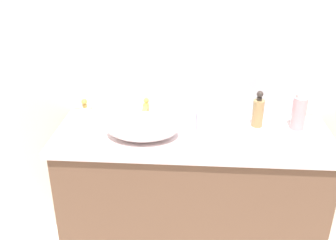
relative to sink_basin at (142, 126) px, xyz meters
The scene contains 10 objects.
bathroom_wall_rear 0.58m from the sink_basin, 50.19° to the left, with size 6.00×0.06×2.60m, color silver.
vanity_counter 0.56m from the sink_basin, 12.56° to the left, with size 1.42×0.52×0.88m.
wall_mirror_panel 0.64m from the sink_basin, 51.23° to the left, with size 1.17×0.01×1.10m, color #B2BCC6.
sink_basin is the anchor object (origin of this frame).
faucet 0.15m from the sink_basin, 90.00° to the left, with size 0.03×0.13×0.14m.
soap_dispenser 0.62m from the sink_basin, 15.56° to the left, with size 0.06×0.06×0.20m.
lotion_bottle 0.81m from the sink_basin, 10.55° to the left, with size 0.07×0.07×0.19m.
perfume_bottle 0.34m from the sink_basin, 159.00° to the left, with size 0.05×0.05×0.15m.
tissue_box 0.33m from the sink_basin, ahead, with size 0.12×0.12×0.18m.
candle_jar 0.47m from the sink_basin, ahead, with size 0.05×0.05×0.04m, color silver.
Camera 1 is at (-0.05, -1.37, 1.81)m, focal length 41.95 mm.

